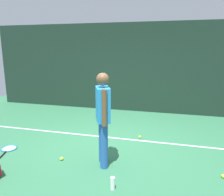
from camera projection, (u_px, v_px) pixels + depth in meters
ground_plane at (107, 146)px, 4.91m from camera, size 12.00×12.00×0.00m
back_fence at (132, 68)px, 7.42m from camera, size 10.00×0.10×2.92m
court_line at (113, 138)px, 5.36m from camera, size 9.00×0.05×0.00m
tennis_player at (103, 114)px, 3.93m from camera, size 0.36×0.49×1.70m
tennis_racket at (8, 149)px, 4.74m from camera, size 0.40×0.64×0.03m
tennis_ball_near_player at (62, 159)px, 4.28m from camera, size 0.07×0.07×0.07m
tennis_ball_by_fence at (223, 176)px, 3.70m from camera, size 0.07×0.07×0.07m
tennis_ball_mid_court at (140, 137)px, 5.33m from camera, size 0.07×0.07×0.07m
water_bottle at (113, 183)px, 3.38m from camera, size 0.07×0.07×0.20m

